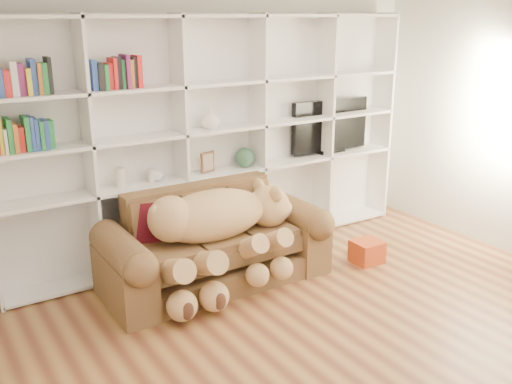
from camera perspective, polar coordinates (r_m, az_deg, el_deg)
floor at (r=4.45m, az=11.94°, el=-15.56°), size 5.00×5.00×0.00m
wall_back at (r=5.86m, az=-4.56°, el=7.13°), size 5.00×0.02×2.70m
bookshelf at (r=5.64m, az=-6.04°, el=6.22°), size 4.43×0.35×2.40m
sofa at (r=5.29m, az=-4.21°, el=-5.63°), size 2.06×0.89×0.87m
teddy_bear at (r=5.02m, az=-3.77°, el=-3.51°), size 1.54×0.84×0.89m
throw_pillow at (r=5.10m, az=-10.05°, el=-3.11°), size 0.42×0.32×0.39m
gift_box at (r=5.85m, az=11.02°, el=-5.87°), size 0.29×0.27×0.22m
tv at (r=6.58m, az=7.39°, el=6.52°), size 1.02×0.18×0.60m
picture_frame at (r=5.70m, az=-4.87°, el=3.01°), size 0.17×0.06×0.21m
green_vase at (r=5.91m, az=-1.14°, el=3.48°), size 0.20×0.20×0.20m
figurine_tall at (r=5.36m, az=-13.45°, el=1.39°), size 0.10×0.10×0.18m
figurine_short at (r=5.47m, az=-10.45°, el=1.58°), size 0.09×0.09×0.12m
snow_globe at (r=5.49m, az=-9.85°, el=1.65°), size 0.11×0.11×0.11m
shelf_vase at (r=5.63m, az=-4.57°, el=7.37°), size 0.24×0.24×0.20m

